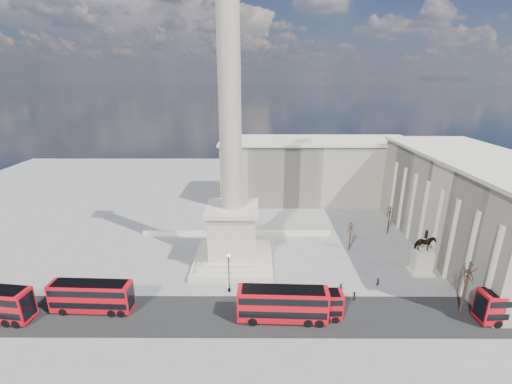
{
  "coord_description": "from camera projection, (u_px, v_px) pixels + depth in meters",
  "views": [
    {
      "loc": [
        4.36,
        -50.44,
        31.85
      ],
      "look_at": [
        4.16,
        2.86,
        14.19
      ],
      "focal_mm": 24.0,
      "sensor_mm": 36.0,
      "label": 1
    }
  ],
  "objects": [
    {
      "name": "building_east",
      "position": [
        473.0,
        205.0,
        64.31
      ],
      "size": [
        19.0,
        46.0,
        18.6
      ],
      "color": "beige",
      "rests_on": "ground"
    },
    {
      "name": "balustrade_wall",
      "position": [
        237.0,
        233.0,
        72.93
      ],
      "size": [
        40.0,
        0.6,
        1.1
      ],
      "primitive_type": "cube",
      "color": "beige",
      "rests_on": "ground"
    },
    {
      "name": "bare_tree_near",
      "position": [
        469.0,
        271.0,
        47.14
      ],
      "size": [
        1.94,
        1.94,
        8.48
      ],
      "rotation": [
        0.0,
        0.0,
        0.32
      ],
      "color": "#332319",
      "rests_on": "ground"
    },
    {
      "name": "ground",
      "position": [
        231.0,
        277.0,
        57.91
      ],
      "size": [
        180.0,
        180.0,
        0.0
      ],
      "primitive_type": "plane",
      "color": "gray",
      "rests_on": "ground"
    },
    {
      "name": "pedestrian_crossing",
      "position": [
        341.0,
        288.0,
        53.12
      ],
      "size": [
        0.56,
        1.1,
        1.8
      ],
      "primitive_type": "imported",
      "rotation": [
        0.0,
        0.0,
        1.68
      ],
      "color": "black",
      "rests_on": "ground"
    },
    {
      "name": "equestrian_statue",
      "position": [
        422.0,
        258.0,
        58.17
      ],
      "size": [
        3.89,
        2.92,
        8.13
      ],
      "color": "beige",
      "rests_on": "ground"
    },
    {
      "name": "pedestrian_walking",
      "position": [
        378.0,
        282.0,
        55.02
      ],
      "size": [
        0.66,
        0.56,
        1.53
      ],
      "primitive_type": "imported",
      "rotation": [
        0.0,
        0.0,
        0.4
      ],
      "color": "black",
      "rests_on": "ground"
    },
    {
      "name": "red_bus_a",
      "position": [
        92.0,
        296.0,
        48.67
      ],
      "size": [
        11.55,
        3.12,
        4.64
      ],
      "rotation": [
        0.0,
        0.0,
        -0.04
      ],
      "color": "red",
      "rests_on": "ground"
    },
    {
      "name": "victorian_lamp",
      "position": [
        229.0,
        270.0,
        52.7
      ],
      "size": [
        0.57,
        0.57,
        6.6
      ],
      "rotation": [
        0.0,
        0.0,
        -0.42
      ],
      "color": "black",
      "rests_on": "ground"
    },
    {
      "name": "pedestrian_standing",
      "position": [
        354.0,
        296.0,
        51.44
      ],
      "size": [
        0.92,
        0.86,
        1.52
      ],
      "primitive_type": "imported",
      "rotation": [
        0.0,
        0.0,
        3.65
      ],
      "color": "black",
      "rests_on": "ground"
    },
    {
      "name": "nelsons_column",
      "position": [
        232.0,
        195.0,
        58.59
      ],
      "size": [
        14.0,
        14.0,
        49.85
      ],
      "color": "beige",
      "rests_on": "ground"
    },
    {
      "name": "asphalt_road",
      "position": [
        262.0,
        315.0,
        48.4
      ],
      "size": [
        120.0,
        9.0,
        0.01
      ],
      "primitive_type": "cube",
      "color": "#262626",
      "rests_on": "ground"
    },
    {
      "name": "red_bus_c",
      "position": [
        305.0,
        305.0,
        47.23
      ],
      "size": [
        10.42,
        2.6,
        4.21
      ],
      "rotation": [
        0.0,
        0.0,
        0.01
      ],
      "color": "red",
      "rests_on": "ground"
    },
    {
      "name": "bare_tree_mid",
      "position": [
        351.0,
        227.0,
        65.55
      ],
      "size": [
        1.62,
        1.62,
        6.12
      ],
      "rotation": [
        0.0,
        0.0,
        -0.42
      ],
      "color": "#332319",
      "rests_on": "ground"
    },
    {
      "name": "bare_tree_far",
      "position": [
        390.0,
        211.0,
        72.34
      ],
      "size": [
        1.63,
        1.63,
        6.67
      ],
      "rotation": [
        0.0,
        0.0,
        -0.12
      ],
      "color": "#332319",
      "rests_on": "ground"
    },
    {
      "name": "red_bus_b",
      "position": [
        283.0,
        304.0,
        46.7
      ],
      "size": [
        12.39,
        3.3,
        4.99
      ],
      "rotation": [
        0.0,
        0.0,
        -0.04
      ],
      "color": "red",
      "rests_on": "ground"
    },
    {
      "name": "building_northeast",
      "position": [
        315.0,
        170.0,
        93.19
      ],
      "size": [
        51.0,
        17.0,
        16.6
      ],
      "color": "beige",
      "rests_on": "ground"
    }
  ]
}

